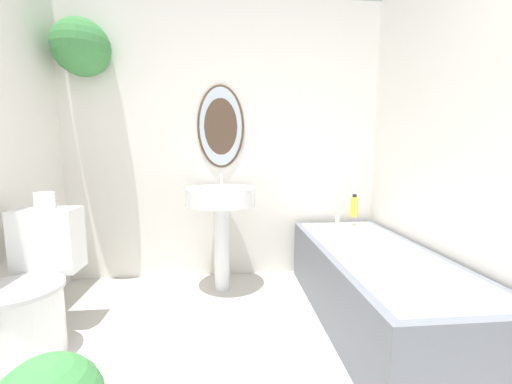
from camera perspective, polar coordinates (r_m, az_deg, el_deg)
name	(u,v)px	position (r m, az deg, el deg)	size (l,w,h in m)	color
wall_back	(203,128)	(2.79, -9.53, 11.43)	(2.83, 0.43, 2.40)	silver
wall_right	(499,135)	(2.01, 37.88, 8.12)	(0.06, 2.71, 2.40)	silver
toilet	(31,295)	(2.24, -35.73, -15.02)	(0.43, 0.61, 0.77)	white
pedestal_sink	(221,207)	(2.50, -6.36, -2.64)	(0.55, 0.55, 0.94)	white
bathtub	(376,285)	(2.27, 20.91, -15.49)	(0.71, 1.70, 0.56)	slate
shampoo_bottle	(354,206)	(2.83, 17.42, -2.51)	(0.06, 0.06, 0.19)	gold
toilet_paper_roll	(45,201)	(2.29, -34.04, -1.30)	(0.11, 0.11, 0.10)	white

